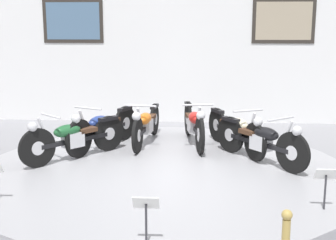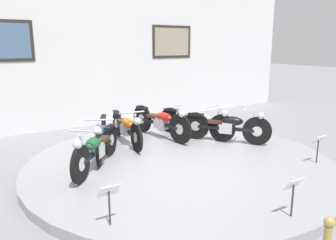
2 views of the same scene
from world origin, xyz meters
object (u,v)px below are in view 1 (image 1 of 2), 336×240
object	(u,v)px
motorcycle_black	(261,139)
info_placard_front_right	(326,180)
motorcycle_orange	(146,124)
motorcycle_green	(73,137)
motorcycle_red	(194,123)
info_placard_front_centre	(146,209)
motorcycle_cream	(236,129)
motorcycle_blue	(102,127)

from	to	relation	value
motorcycle_black	info_placard_front_right	size ratio (longest dim) A/B	3.09
motorcycle_orange	motorcycle_black	distance (m)	2.20
motorcycle_green	motorcycle_red	distance (m)	2.20
motorcycle_orange	motorcycle_red	distance (m)	0.87
info_placard_front_centre	info_placard_front_right	bearing A→B (deg)	26.87
motorcycle_red	motorcycle_black	distance (m)	1.50
motorcycle_orange	motorcycle_cream	size ratio (longest dim) A/B	1.07
motorcycle_green	motorcycle_blue	bearing A→B (deg)	62.64
motorcycle_orange	info_placard_front_centre	xyz separation A→B (m)	(0.43, -3.92, -0.00)
info_placard_front_centre	info_placard_front_right	distance (m)	2.24
info_placard_front_centre	info_placard_front_right	xyz separation A→B (m)	(2.00, 1.01, 0.00)
info_placard_front_centre	info_placard_front_right	size ratio (longest dim) A/B	1.00
motorcycle_red	info_placard_front_right	world-z (taller)	motorcycle_red
motorcycle_blue	motorcycle_orange	distance (m)	0.82
info_placard_front_centre	motorcycle_red	bearing A→B (deg)	83.70
motorcycle_orange	motorcycle_cream	world-z (taller)	motorcycle_cream
motorcycle_red	motorcycle_cream	world-z (taller)	motorcycle_red
motorcycle_blue	info_placard_front_centre	world-z (taller)	motorcycle_blue
motorcycle_orange	info_placard_front_right	bearing A→B (deg)	-50.09
motorcycle_blue	motorcycle_orange	size ratio (longest dim) A/B	0.94
motorcycle_blue	info_placard_front_right	world-z (taller)	motorcycle_blue
motorcycle_red	motorcycle_cream	xyz separation A→B (m)	(0.72, -0.40, -0.02)
motorcycle_red	motorcycle_green	bearing A→B (deg)	-151.19
motorcycle_green	motorcycle_orange	size ratio (longest dim) A/B	0.77
motorcycle_black	info_placard_front_right	bearing A→B (deg)	-74.68
motorcycle_green	info_placard_front_centre	bearing A→B (deg)	-62.41
motorcycle_red	motorcycle_black	bearing A→B (deg)	-45.04
motorcycle_red	motorcycle_blue	bearing A→B (deg)	-165.89
motorcycle_red	motorcycle_black	xyz separation A→B (m)	(1.06, -1.06, -0.02)
motorcycle_orange	info_placard_front_right	xyz separation A→B (m)	(2.43, -2.91, -0.00)
motorcycle_blue	motorcycle_red	bearing A→B (deg)	14.11
motorcycle_cream	motorcycle_black	xyz separation A→B (m)	(0.34, -0.66, -0.00)
motorcycle_green	motorcycle_red	world-z (taller)	motorcycle_red
motorcycle_red	motorcycle_black	size ratio (longest dim) A/B	1.26
motorcycle_blue	info_placard_front_centre	size ratio (longest dim) A/B	3.57
motorcycle_blue	motorcycle_black	world-z (taller)	motorcycle_blue
info_placard_front_right	motorcycle_orange	bearing A→B (deg)	129.91
motorcycle_blue	info_placard_front_right	distance (m)	4.03
motorcycle_green	motorcycle_cream	distance (m)	2.73
motorcycle_black	info_placard_front_centre	bearing A→B (deg)	-117.56
motorcycle_blue	motorcycle_red	world-z (taller)	motorcycle_red
motorcycle_red	info_placard_front_right	bearing A→B (deg)	-61.70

